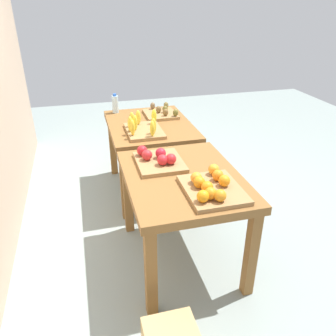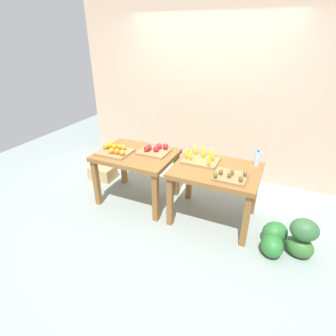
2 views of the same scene
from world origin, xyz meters
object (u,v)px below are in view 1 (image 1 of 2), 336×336
object	(u,v)px
banana_crate	(143,128)
water_bottle	(115,104)
display_table_left	(183,189)
display_table_right	(150,134)
orange_bin	(212,187)
kiwi_bin	(161,113)
apple_bin	(158,160)
watermelon_pile	(154,140)

from	to	relation	value
banana_crate	water_bottle	bearing A→B (deg)	14.47
display_table_left	display_table_right	distance (m)	1.12
orange_bin	kiwi_bin	world-z (taller)	orange_bin
display_table_right	orange_bin	distance (m)	1.40
orange_bin	apple_bin	size ratio (longest dim) A/B	1.10
kiwi_bin	watermelon_pile	world-z (taller)	kiwi_bin
watermelon_pile	banana_crate	bearing A→B (deg)	162.89
display_table_right	orange_bin	bearing A→B (deg)	-175.50
display_table_right	banana_crate	xyz separation A→B (m)	(-0.23, 0.11, 0.15)
display_table_left	kiwi_bin	bearing A→B (deg)	-7.30
orange_bin	water_bottle	world-z (taller)	water_bottle
display_table_left	kiwi_bin	xyz separation A→B (m)	(1.33, -0.17, 0.14)
orange_bin	water_bottle	xyz separation A→B (m)	(1.81, 0.39, 0.06)
kiwi_bin	display_table_right	bearing A→B (deg)	140.49
display_table_right	orange_bin	xyz separation A→B (m)	(-1.39, -0.11, 0.15)
orange_bin	banana_crate	size ratio (longest dim) A/B	1.00
display_table_right	banana_crate	bearing A→B (deg)	154.59
orange_bin	watermelon_pile	distance (m)	2.38
banana_crate	display_table_left	bearing A→B (deg)	-172.92
kiwi_bin	watermelon_pile	xyz separation A→B (m)	(0.70, -0.07, -0.59)
water_bottle	watermelon_pile	xyz separation A→B (m)	(0.48, -0.52, -0.66)
display_table_left	apple_bin	world-z (taller)	apple_bin
display_table_right	kiwi_bin	bearing A→B (deg)	-39.51
apple_bin	banana_crate	bearing A→B (deg)	-1.27
display_table_right	apple_bin	bearing A→B (deg)	172.09
kiwi_bin	watermelon_pile	bearing A→B (deg)	-5.79
apple_bin	banana_crate	size ratio (longest dim) A/B	0.91
apple_bin	water_bottle	distance (m)	1.34
water_bottle	watermelon_pile	world-z (taller)	water_bottle
kiwi_bin	display_table_left	bearing A→B (deg)	172.70
display_table_right	watermelon_pile	size ratio (longest dim) A/B	1.62
display_table_left	water_bottle	bearing A→B (deg)	10.27
apple_bin	water_bottle	size ratio (longest dim) A/B	1.96
display_table_left	water_bottle	size ratio (longest dim) A/B	5.10
water_bottle	watermelon_pile	distance (m)	0.97
water_bottle	banana_crate	bearing A→B (deg)	-165.53
banana_crate	water_bottle	distance (m)	0.68
kiwi_bin	water_bottle	bearing A→B (deg)	63.87
display_table_left	banana_crate	xyz separation A→B (m)	(0.89, 0.11, 0.15)
display_table_left	banana_crate	distance (m)	0.91
banana_crate	water_bottle	xyz separation A→B (m)	(0.66, 0.17, 0.05)
orange_bin	kiwi_bin	distance (m)	1.59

